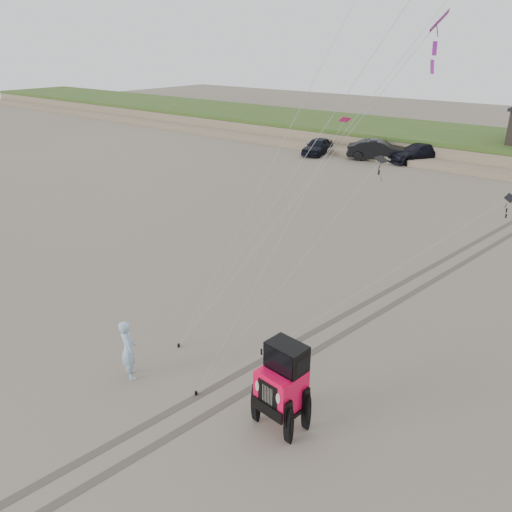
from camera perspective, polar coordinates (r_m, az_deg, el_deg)
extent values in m
plane|color=#6B6054|center=(15.76, -4.16, -13.05)|extent=(160.00, 160.00, 0.00)
cube|color=#7A6B54|center=(42.55, 26.41, 8.58)|extent=(160.00, 3.50, 0.50)
imported|color=black|center=(45.96, 7.05, 12.35)|extent=(2.46, 4.48, 1.44)
imported|color=black|center=(44.51, 13.77, 11.67)|extent=(5.43, 3.64, 1.69)
imported|color=black|center=(44.60, 18.10, 11.14)|extent=(4.74, 5.75, 1.57)
imported|color=#89A5D3|center=(15.47, -14.39, -10.30)|extent=(0.82, 0.70, 1.90)
cube|color=#8A198B|center=(19.60, 20.21, 23.89)|extent=(0.95, 1.42, 0.72)
cube|color=black|center=(16.87, 14.15, 10.66)|extent=(0.34, 0.54, 0.18)
cube|color=#D51A6B|center=(21.54, 10.12, 15.09)|extent=(0.41, 0.50, 0.30)
cube|color=black|center=(16.91, 27.02, 5.93)|extent=(0.26, 0.39, 0.22)
cylinder|color=black|center=(16.98, -8.84, -10.07)|extent=(0.08, 0.08, 0.12)
cylinder|color=black|center=(14.91, -6.86, -15.31)|extent=(0.08, 0.08, 0.12)
cube|color=#4C443D|center=(20.80, 14.42, -4.12)|extent=(4.42, 29.74, 0.01)
cube|color=#4C443D|center=(20.53, 16.43, -4.73)|extent=(4.42, 29.74, 0.01)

